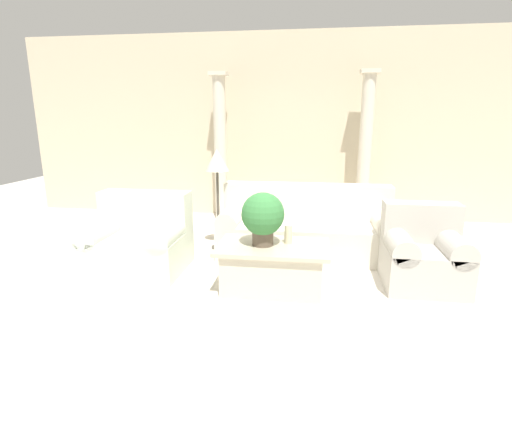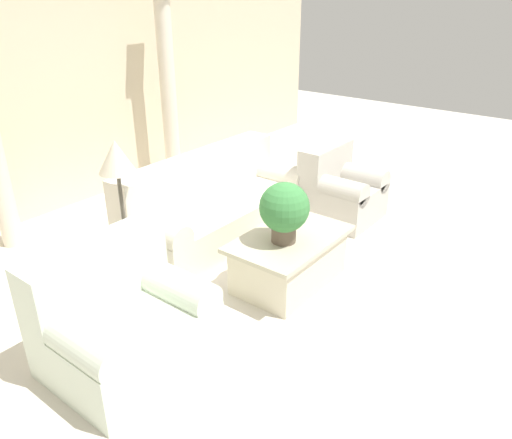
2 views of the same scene
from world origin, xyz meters
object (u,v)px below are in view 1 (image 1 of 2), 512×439
sofa_long (306,227)px  coffee_table (273,267)px  floor_lamp (217,166)px  armchair (423,252)px  potted_plant (263,216)px  loveseat (140,239)px

sofa_long → coffee_table: bearing=-104.4°
floor_lamp → armchair: (2.48, -0.87, -0.80)m
potted_plant → loveseat: bearing=166.3°
potted_plant → floor_lamp: bearing=121.9°
sofa_long → loveseat: size_ratio=2.04×
loveseat → armchair: (3.24, -0.00, -0.01)m
loveseat → floor_lamp: bearing=48.8°
loveseat → armchair: bearing=-0.0°
loveseat → coffee_table: loveseat is taller
loveseat → potted_plant: 1.64m
loveseat → coffee_table: size_ratio=0.95×
coffee_table → floor_lamp: 1.77m
sofa_long → potted_plant: 1.36m
loveseat → armchair: loveseat is taller
potted_plant → armchair: 1.80m
armchair → potted_plant: bearing=-167.7°
potted_plant → armchair: bearing=12.3°
coffee_table → armchair: bearing=13.0°
sofa_long → armchair: bearing=-33.4°
floor_lamp → potted_plant: bearing=-58.1°
sofa_long → coffee_table: size_ratio=1.93×
potted_plant → floor_lamp: 1.51m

